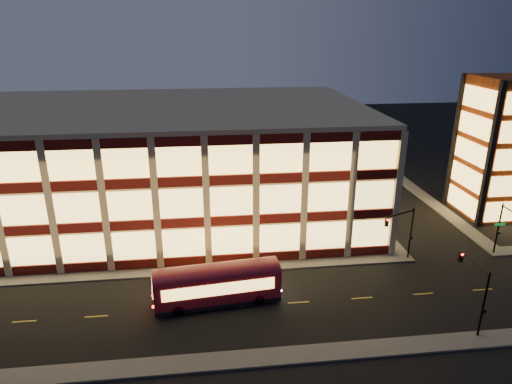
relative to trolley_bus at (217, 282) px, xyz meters
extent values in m
plane|color=black|center=(-2.61, 5.12, -2.12)|extent=(200.00, 200.00, 0.00)
cube|color=#514F4C|center=(-5.61, 6.12, -2.05)|extent=(54.00, 2.00, 0.15)
cube|color=#514F4C|center=(20.39, 22.12, -2.05)|extent=(2.00, 30.00, 0.15)
cube|color=#514F4C|center=(31.39, 22.12, -2.05)|extent=(2.00, 30.00, 0.15)
cube|color=#514F4C|center=(-2.61, -7.88, -2.05)|extent=(100.00, 2.00, 0.15)
cube|color=tan|center=(-5.61, 22.12, 4.88)|extent=(50.00, 30.00, 14.00)
cube|color=tan|center=(-5.61, 22.12, 12.13)|extent=(50.40, 30.40, 0.50)
cube|color=#470C0A|center=(-5.61, 7.00, -1.47)|extent=(50.10, 0.25, 1.00)
cube|color=#FDD16A|center=(-5.61, 7.02, 0.63)|extent=(49.00, 0.20, 3.00)
cube|color=#470C0A|center=(19.51, 22.12, -1.47)|extent=(0.25, 30.10, 1.00)
cube|color=#FDD16A|center=(19.49, 22.12, 0.63)|extent=(0.20, 29.00, 3.00)
cube|color=#470C0A|center=(-5.61, 7.00, 2.93)|extent=(50.10, 0.25, 1.00)
cube|color=#FDD16A|center=(-5.61, 7.02, 5.03)|extent=(49.00, 0.20, 3.00)
cube|color=#470C0A|center=(19.51, 22.12, 2.93)|extent=(0.25, 30.10, 1.00)
cube|color=#FDD16A|center=(19.49, 22.12, 5.03)|extent=(0.20, 29.00, 3.00)
cube|color=#470C0A|center=(-5.61, 7.00, 7.33)|extent=(50.10, 0.25, 1.00)
cube|color=#FDD16A|center=(-5.61, 7.02, 9.43)|extent=(49.00, 0.20, 3.00)
cube|color=#470C0A|center=(19.51, 22.12, 7.33)|extent=(0.25, 30.10, 1.00)
cube|color=#FDD16A|center=(19.49, 22.12, 9.43)|extent=(0.20, 29.00, 3.00)
cube|color=#8C3814|center=(37.39, 17.12, 6.88)|extent=(8.00, 8.00, 18.00)
cube|color=black|center=(33.39, 13.12, 6.88)|extent=(0.60, 0.60, 18.00)
cube|color=black|center=(33.39, 21.12, 6.88)|extent=(0.60, 0.60, 18.00)
cube|color=black|center=(41.39, 21.12, 6.88)|extent=(0.60, 0.60, 18.00)
cube|color=#FFC659|center=(37.39, 13.04, -0.32)|extent=(6.60, 0.16, 2.60)
cube|color=#FFC659|center=(33.31, 17.12, -0.32)|extent=(0.16, 6.60, 2.60)
cube|color=#FFC659|center=(33.31, 17.12, 3.08)|extent=(0.16, 6.60, 2.60)
cube|color=#FFC659|center=(33.31, 17.12, 6.48)|extent=(0.16, 6.60, 2.60)
cube|color=#FFC659|center=(33.31, 17.12, 9.88)|extent=(0.16, 6.60, 2.60)
cube|color=#FFC659|center=(33.31, 17.12, 13.28)|extent=(0.16, 6.60, 2.60)
cylinder|color=black|center=(20.89, 5.92, 0.88)|extent=(0.18, 0.18, 6.00)
cylinder|color=black|center=(19.14, 5.17, 3.58)|extent=(3.56, 1.63, 0.14)
cube|color=black|center=(17.39, 4.42, 3.08)|extent=(0.32, 0.32, 0.95)
sphere|color=#FF0C05|center=(17.39, 4.24, 3.38)|extent=(0.20, 0.20, 0.20)
cube|color=black|center=(20.89, 5.72, 0.48)|extent=(0.25, 0.18, 0.28)
cylinder|color=black|center=(30.89, 5.92, 0.88)|extent=(0.18, 0.18, 6.00)
cube|color=black|center=(30.89, 5.72, 0.48)|extent=(0.25, 0.18, 0.28)
cube|color=#0C7226|center=(30.89, 5.77, 1.48)|extent=(1.20, 0.06, 0.28)
cylinder|color=black|center=(20.89, -7.38, 0.88)|extent=(0.18, 0.18, 6.00)
cylinder|color=black|center=(20.89, -5.38, 3.58)|extent=(0.14, 4.00, 0.14)
cube|color=black|center=(20.89, -3.38, 3.08)|extent=(0.32, 0.32, 0.95)
sphere|color=#FF0C05|center=(20.89, -3.56, 3.38)|extent=(0.20, 0.20, 0.20)
cube|color=black|center=(20.89, -7.58, 0.48)|extent=(0.25, 0.18, 0.28)
cube|color=maroon|center=(0.00, 0.00, -0.20)|extent=(11.53, 4.03, 2.60)
cube|color=black|center=(0.00, 0.00, -1.73)|extent=(11.53, 4.03, 0.40)
cylinder|color=black|center=(-3.46, -1.63, -1.61)|extent=(1.05, 0.45, 1.02)
cylinder|color=black|center=(-3.73, 0.84, -1.61)|extent=(1.05, 0.45, 1.02)
cylinder|color=black|center=(3.73, -0.84, -1.61)|extent=(1.05, 0.45, 1.02)
cylinder|color=black|center=(3.46, 1.63, -1.61)|extent=(1.05, 0.45, 1.02)
cube|color=#FFC659|center=(0.16, -1.43, 0.14)|extent=(9.89, 1.14, 1.13)
cube|color=#FFC659|center=(-0.16, 1.43, 0.14)|extent=(9.89, 1.14, 1.13)
camera|label=1|loc=(-0.74, -35.85, 21.85)|focal=32.00mm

